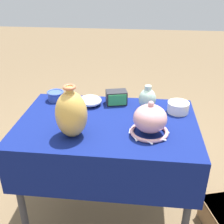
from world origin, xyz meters
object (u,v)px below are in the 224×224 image
at_px(jar_round_celadon, 147,99).
at_px(cup_wide_cobalt, 56,95).
at_px(pot_squat_ivory, 178,107).
at_px(mosaic_tile_box, 116,97).
at_px(vase_tall_bulbous, 71,114).
at_px(bowl_shallow_porcelain, 90,101).
at_px(vase_dome_bell, 150,121).

bearing_deg(jar_round_celadon, cup_wide_cobalt, 173.15).
height_order(jar_round_celadon, pot_squat_ivory, jar_round_celadon).
relative_size(jar_round_celadon, pot_squat_ivory, 1.22).
distance_m(mosaic_tile_box, jar_round_celadon, 0.22).
distance_m(vase_tall_bulbous, jar_round_celadon, 0.56).
height_order(mosaic_tile_box, bowl_shallow_porcelain, mosaic_tile_box).
relative_size(mosaic_tile_box, bowl_shallow_porcelain, 0.99).
distance_m(vase_tall_bulbous, mosaic_tile_box, 0.50).
bearing_deg(pot_squat_ivory, jar_round_celadon, 175.31).
distance_m(vase_tall_bulbous, cup_wide_cobalt, 0.52).
xyz_separation_m(vase_dome_bell, jar_round_celadon, (-0.01, 0.31, -0.01)).
bearing_deg(mosaic_tile_box, pot_squat_ivory, -25.54).
relative_size(vase_tall_bulbous, vase_dome_bell, 1.29).
relative_size(mosaic_tile_box, cup_wide_cobalt, 1.33).
bearing_deg(jar_round_celadon, mosaic_tile_box, 161.98).
bearing_deg(pot_squat_ivory, mosaic_tile_box, 168.34).
xyz_separation_m(mosaic_tile_box, bowl_shallow_porcelain, (-0.18, -0.04, -0.02)).
xyz_separation_m(mosaic_tile_box, cup_wide_cobalt, (-0.44, 0.01, -0.01)).
height_order(vase_dome_bell, mosaic_tile_box, vase_dome_bell).
relative_size(mosaic_tile_box, pot_squat_ivory, 1.14).
relative_size(vase_dome_bell, mosaic_tile_box, 1.47).
bearing_deg(cup_wide_cobalt, jar_round_celadon, -6.85).
distance_m(jar_round_celadon, pot_squat_ivory, 0.21).
bearing_deg(cup_wide_cobalt, vase_tall_bulbous, -62.88).
distance_m(vase_dome_bell, mosaic_tile_box, 0.44).
bearing_deg(vase_dome_bell, bowl_shallow_porcelain, 140.14).
xyz_separation_m(jar_round_celadon, pot_squat_ivory, (0.20, -0.02, -0.04)).
distance_m(bowl_shallow_porcelain, cup_wide_cobalt, 0.26).
relative_size(bowl_shallow_porcelain, cup_wide_cobalt, 1.35).
xyz_separation_m(vase_tall_bulbous, vase_dome_bell, (0.43, 0.07, -0.05)).
bearing_deg(pot_squat_ivory, cup_wide_cobalt, 173.66).
relative_size(vase_dome_bell, cup_wide_cobalt, 1.96).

